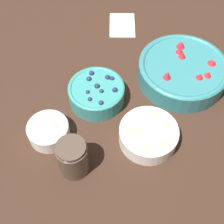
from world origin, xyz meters
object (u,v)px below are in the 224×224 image
bowl_bananas (149,134)px  bowl_blueberries (97,92)px  bowl_strawberries (183,70)px  jar_chocolate (73,158)px  bowl_cream (48,130)px

bowl_bananas → bowl_blueberries: bearing=66.4°
bowl_strawberries → bowl_blueberries: bearing=128.3°
bowl_strawberries → jar_chocolate: bearing=154.8°
bowl_blueberries → bowl_bananas: size_ratio=1.03×
bowl_bananas → bowl_strawberries: bearing=-7.4°
jar_chocolate → bowl_blueberries: bearing=7.6°
bowl_strawberries → bowl_cream: size_ratio=2.41×
bowl_strawberries → bowl_bananas: bearing=172.6°
bowl_cream → jar_chocolate: 0.12m
bowl_blueberries → jar_chocolate: bearing=-172.4°
bowl_blueberries → jar_chocolate: (-0.22, -0.03, 0.02)m
bowl_blueberries → jar_chocolate: size_ratio=1.49×
bowl_bananas → jar_chocolate: size_ratio=1.45×
bowl_strawberries → jar_chocolate: jar_chocolate is taller
bowl_strawberries → bowl_blueberries: bowl_strawberries is taller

